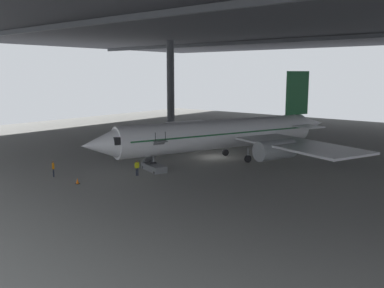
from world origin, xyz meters
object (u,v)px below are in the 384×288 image
at_px(airplane_main, 224,134).
at_px(boarding_stairs, 154,164).
at_px(crew_worker_by_stairs, 137,167).
at_px(crew_worker_near_nose, 53,168).
at_px(traffic_cone_orange, 77,181).

bearing_deg(airplane_main, boarding_stairs, -106.78).
height_order(airplane_main, crew_worker_by_stairs, airplane_main).
relative_size(boarding_stairs, crew_worker_near_nose, 2.65).
bearing_deg(crew_worker_by_stairs, traffic_cone_orange, -109.22).
bearing_deg(crew_worker_near_nose, boarding_stairs, 55.03).
height_order(crew_worker_near_nose, crew_worker_by_stairs, crew_worker_near_nose).
height_order(crew_worker_near_nose, traffic_cone_orange, crew_worker_near_nose).
xyz_separation_m(crew_worker_by_stairs, traffic_cone_orange, (-2.12, -6.09, -0.67)).
distance_m(airplane_main, crew_worker_near_nose, 20.57).
bearing_deg(crew_worker_by_stairs, boarding_stairs, 94.62).
bearing_deg(airplane_main, crew_worker_by_stairs, -101.99).
xyz_separation_m(boarding_stairs, traffic_cone_orange, (-1.89, -8.96, -0.43)).
height_order(boarding_stairs, crew_worker_by_stairs, boarding_stairs).
xyz_separation_m(boarding_stairs, crew_worker_near_nose, (-6.21, -8.89, 0.27)).
bearing_deg(crew_worker_near_nose, traffic_cone_orange, -0.98).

